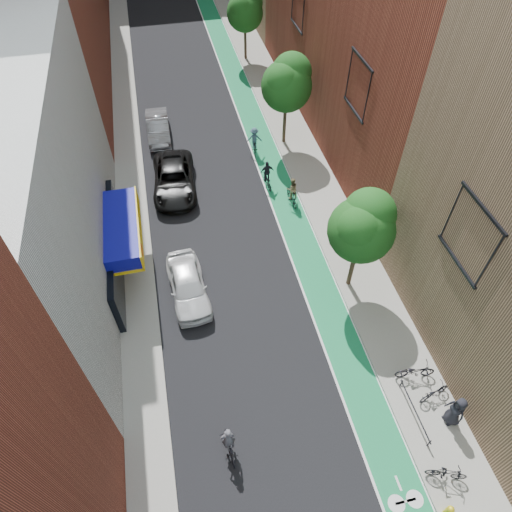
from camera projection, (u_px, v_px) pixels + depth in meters
ground at (304, 499)px, 18.49m from camera, size 160.00×160.00×0.00m
bike_lane at (257, 131)px, 35.81m from camera, size 2.00×68.00×0.01m
sidewalk_left at (128, 147)px, 34.30m from camera, size 2.00×68.00×0.15m
sidewalk_right at (288, 126)px, 36.12m from camera, size 3.00×68.00×0.15m
building_left_white at (3, 202)px, 21.39m from camera, size 8.00×20.00×12.00m
tree_near at (363, 226)px, 22.27m from camera, size 3.40×3.36×6.42m
tree_mid at (287, 82)px, 31.10m from camera, size 3.55×3.53×6.74m
tree_far at (245, 9)px, 40.41m from camera, size 3.30×3.25×6.21m
parked_car_white at (188, 285)px, 24.68m from camera, size 2.23×4.90×1.63m
parked_car_black at (174, 179)px, 30.60m from camera, size 3.15×6.11×1.65m
parked_car_silver at (158, 128)px, 34.75m from camera, size 1.75×4.74×1.55m
cyclist_lead at (229, 445)px, 19.25m from camera, size 0.71×1.73×2.03m
cyclist_lane_near at (292, 193)px, 29.73m from camera, size 0.80×1.81×1.91m
cyclist_lane_mid at (267, 177)px, 30.92m from camera, size 0.94×1.69×1.93m
cyclist_lane_far at (255, 142)px, 33.32m from camera, size 1.16×1.66×2.00m
parked_bike_near at (434, 392)px, 20.89m from camera, size 1.73×0.95×0.86m
parked_bike_mid at (447, 473)px, 18.53m from camera, size 1.74×1.04×1.01m
parked_bike_far at (415, 371)px, 21.52m from camera, size 1.97×0.93×1.00m
pedestrian at (456, 411)px, 19.77m from camera, size 0.74×1.02×1.92m
fire_hydrant at (449, 511)px, 17.68m from camera, size 0.28×0.28×0.81m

